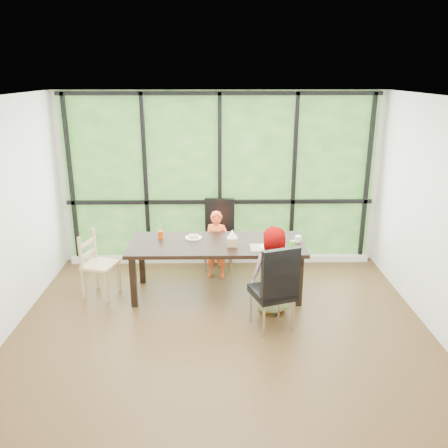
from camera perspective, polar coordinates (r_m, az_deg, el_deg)
The scene contains 23 objects.
ground at distance 5.68m, azimuth -0.31°, elevation -13.07°, with size 5.00×5.00×0.00m, color black.
back_wall at distance 7.28m, azimuth -0.52°, elevation 5.52°, with size 5.00×5.00×0.00m, color silver.
foliage_backdrop at distance 7.27m, azimuth -0.52°, elevation 5.48°, with size 4.80×0.02×2.65m, color #26531E.
window_mullions at distance 7.23m, azimuth -0.52°, elevation 5.41°, with size 4.80×0.06×2.65m, color black, non-canonical shape.
window_sill at distance 7.58m, azimuth -0.49°, elevation -4.28°, with size 4.80×0.12×0.10m, color silver.
dining_table at distance 6.42m, azimuth -0.91°, elevation -5.46°, with size 2.37×0.93×0.75m, color black.
chair_window_leather at distance 7.19m, azimuth -0.66°, elevation -1.40°, with size 0.46×0.46×1.08m, color black.
chair_interior_leather at distance 5.56m, azimuth 5.98°, elevation -7.61°, with size 0.46×0.46×1.08m, color black.
chair_end_beech at distance 6.55m, azimuth -14.97°, elevation -4.89°, with size 0.42×0.40×0.90m, color tan.
child_toddler at distance 6.89m, azimuth -0.92°, elevation -2.56°, with size 0.37×0.24×1.02m, color #F85623.
child_older at distance 5.90m, azimuth 5.92°, elevation -5.69°, with size 0.56×0.36×1.14m, color slate.
placemat at distance 6.13m, azimuth 5.07°, elevation -2.90°, with size 0.38×0.28×0.01m, color tan.
plate_far at distance 6.46m, azimuth -3.77°, elevation -1.69°, with size 0.23×0.23×0.01m, color white.
plate_near at distance 6.14m, azimuth 5.38°, elevation -2.81°, with size 0.21×0.21×0.01m, color white.
orange_cup at distance 6.49m, azimuth -7.80°, elevation -1.29°, with size 0.07×0.07×0.11m, color #DA4400.
green_cup at distance 6.11m, azimuth 8.38°, elevation -2.55°, with size 0.07×0.07×0.11m, color #4CD027.
white_mug at distance 6.38m, azimuth 9.08°, elevation -1.81°, with size 0.08×0.08×0.08m, color white.
tissue_box at distance 6.15m, azimuth 1.01°, elevation -2.17°, with size 0.14×0.14×0.12m, color tan.
crepe_rolls_far at distance 6.45m, azimuth -3.78°, elevation -1.48°, with size 0.15×0.12×0.04m, color tan, non-canonical shape.
crepe_rolls_near at distance 6.13m, azimuth 5.39°, elevation -2.60°, with size 0.10×0.12×0.04m, color tan, non-canonical shape.
straw_white at distance 6.46m, azimuth -7.84°, elevation -0.50°, with size 0.01×0.01×0.20m, color white.
straw_pink at distance 6.08m, azimuth 8.43°, elevation -1.70°, with size 0.01×0.01×0.20m, color pink.
tissue at distance 6.11m, azimuth 1.01°, elevation -1.17°, with size 0.12×0.12×0.11m, color white.
Camera 1 is at (-0.05, -4.86, 2.95)m, focal length 37.21 mm.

